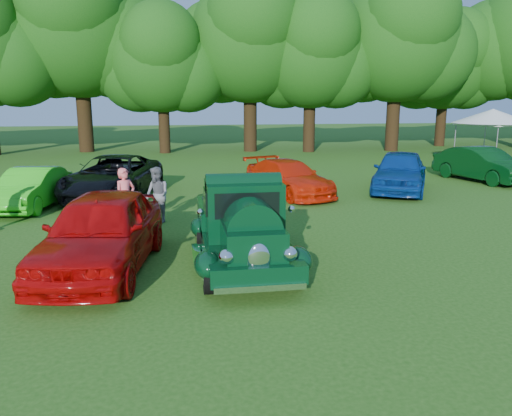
{
  "coord_description": "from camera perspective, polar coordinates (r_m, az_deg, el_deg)",
  "views": [
    {
      "loc": [
        -1.24,
        -9.54,
        3.41
      ],
      "look_at": [
        0.45,
        0.9,
        1.1
      ],
      "focal_mm": 35.0,
      "sensor_mm": 36.0,
      "label": 1
    }
  ],
  "objects": [
    {
      "name": "spectator_grey",
      "position": [
        14.25,
        -11.24,
        1.48
      ],
      "size": [
        0.91,
        0.97,
        1.58
      ],
      "primitive_type": "imported",
      "rotation": [
        0.0,
        0.0,
        -1.01
      ],
      "color": "slate",
      "rests_on": "ground"
    },
    {
      "name": "tree_line",
      "position": [
        33.75,
        -4.38,
        18.54
      ],
      "size": [
        63.8,
        11.29,
        12.37
      ],
      "color": "#302010",
      "rests_on": "ground"
    },
    {
      "name": "back_car_black",
      "position": [
        18.3,
        -16.02,
        3.44
      ],
      "size": [
        3.56,
        5.72,
        1.48
      ],
      "primitive_type": "imported",
      "rotation": [
        0.0,
        0.0,
        -0.22
      ],
      "color": "black",
      "rests_on": "ground"
    },
    {
      "name": "ground",
      "position": [
        10.21,
        -1.69,
        -7.2
      ],
      "size": [
        120.0,
        120.0,
        0.0
      ],
      "primitive_type": "plane",
      "color": "#235313",
      "rests_on": "ground"
    },
    {
      "name": "back_car_lime",
      "position": [
        17.38,
        -24.33,
        2.04
      ],
      "size": [
        1.9,
        4.04,
        1.28
      ],
      "primitive_type": "imported",
      "rotation": [
        0.0,
        0.0,
        -0.14
      ],
      "color": "green",
      "rests_on": "ground"
    },
    {
      "name": "back_car_orange",
      "position": [
        18.09,
        3.73,
        3.45
      ],
      "size": [
        3.13,
        4.69,
        1.26
      ],
      "primitive_type": "imported",
      "rotation": [
        0.0,
        0.0,
        0.34
      ],
      "color": "red",
      "rests_on": "ground"
    },
    {
      "name": "canopy_tent",
      "position": [
        28.38,
        25.43,
        9.42
      ],
      "size": [
        5.06,
        5.06,
        2.94
      ],
      "rotation": [
        0.0,
        0.0,
        0.36
      ],
      "color": "white",
      "rests_on": "ground"
    },
    {
      "name": "hero_pickup",
      "position": [
        10.42,
        -1.58,
        -2.31
      ],
      "size": [
        2.14,
        4.6,
        1.8
      ],
      "color": "black",
      "rests_on": "ground"
    },
    {
      "name": "spectator_pink",
      "position": [
        13.82,
        -14.68,
        1.09
      ],
      "size": [
        0.71,
        0.68,
        1.63
      ],
      "primitive_type": "imported",
      "rotation": [
        0.0,
        0.0,
        0.69
      ],
      "color": "#F76667",
      "rests_on": "ground"
    },
    {
      "name": "back_car_blue",
      "position": [
        19.52,
        16.13,
        4.06
      ],
      "size": [
        3.76,
        4.85,
        1.54
      ],
      "primitive_type": "imported",
      "rotation": [
        0.0,
        0.0,
        -0.5
      ],
      "color": "navy",
      "rests_on": "ground"
    },
    {
      "name": "back_car_green",
      "position": [
        23.23,
        24.42,
        4.56
      ],
      "size": [
        2.5,
        4.59,
        1.44
      ],
      "primitive_type": "imported",
      "rotation": [
        0.0,
        0.0,
        0.24
      ],
      "color": "black",
      "rests_on": "ground"
    },
    {
      "name": "red_convertible",
      "position": [
        10.53,
        -17.22,
        -2.58
      ],
      "size": [
        2.56,
        4.94,
        1.61
      ],
      "primitive_type": "imported",
      "rotation": [
        0.0,
        0.0,
        -0.14
      ],
      "color": "#A40707",
      "rests_on": "ground"
    }
  ]
}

